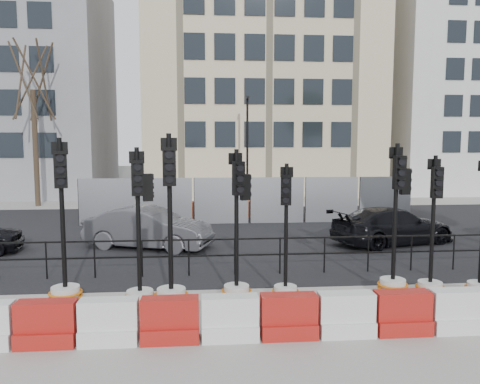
{
  "coord_description": "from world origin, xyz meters",
  "views": [
    {
      "loc": [
        -2.07,
        -10.78,
        3.5
      ],
      "look_at": [
        -0.91,
        3.0,
        2.02
      ],
      "focal_mm": 35.0,
      "sensor_mm": 36.0,
      "label": 1
    }
  ],
  "objects": [
    {
      "name": "traffic_signal_b",
      "position": [
        -3.35,
        -1.14,
        0.81
      ],
      "size": [
        0.67,
        0.67,
        3.4
      ],
      "rotation": [
        0.0,
        0.0,
        0.18
      ],
      "color": "silver",
      "rests_on": "ground"
    },
    {
      "name": "traffic_signal_c",
      "position": [
        -2.71,
        -1.18,
        0.76
      ],
      "size": [
        0.72,
        0.72,
        3.68
      ],
      "rotation": [
        0.0,
        0.0,
        0.07
      ],
      "color": "silver",
      "rests_on": "ground"
    },
    {
      "name": "barrier_row",
      "position": [
        0.0,
        -2.8,
        0.37
      ],
      "size": [
        14.65,
        0.5,
        0.8
      ],
      "color": "#B80E1E",
      "rests_on": "ground"
    },
    {
      "name": "building_cream",
      "position": [
        2.0,
        21.99,
        9.0
      ],
      "size": [
        15.0,
        10.06,
        18.0
      ],
      "color": "#C7B892",
      "rests_on": "ground"
    },
    {
      "name": "sidewalk_near",
      "position": [
        0.0,
        -3.0,
        0.01
      ],
      "size": [
        40.0,
        6.0,
        0.02
      ],
      "primitive_type": "cube",
      "color": "gray",
      "rests_on": "ground"
    },
    {
      "name": "lamp_post_far",
      "position": [
        0.5,
        14.98,
        3.22
      ],
      "size": [
        0.12,
        0.56,
        6.0
      ],
      "color": "black",
      "rests_on": "ground"
    },
    {
      "name": "car_c",
      "position": [
        4.47,
        4.54,
        0.64
      ],
      "size": [
        4.28,
        5.42,
        1.28
      ],
      "primitive_type": "imported",
      "rotation": [
        0.0,
        0.0,
        1.87
      ],
      "color": "black",
      "rests_on": "ground"
    },
    {
      "name": "traffic_signal_e",
      "position": [
        -0.25,
        -0.96,
        0.63
      ],
      "size": [
        0.6,
        0.6,
        3.05
      ],
      "rotation": [
        0.0,
        0.0,
        -0.24
      ],
      "color": "silver",
      "rests_on": "ground"
    },
    {
      "name": "road",
      "position": [
        0.0,
        7.0,
        0.01
      ],
      "size": [
        40.0,
        14.0,
        0.03
      ],
      "primitive_type": "cube",
      "color": "black",
      "rests_on": "ground"
    },
    {
      "name": "traffic_signal_f",
      "position": [
        2.26,
        -0.82,
        0.83
      ],
      "size": [
        0.68,
        0.68,
        3.47
      ],
      "rotation": [
        0.0,
        0.0,
        0.07
      ],
      "color": "silver",
      "rests_on": "ground"
    },
    {
      "name": "kerb_railing",
      "position": [
        0.0,
        1.2,
        0.69
      ],
      "size": [
        18.0,
        0.04,
        1.0
      ],
      "color": "black",
      "rests_on": "ground"
    },
    {
      "name": "sidewalk_far",
      "position": [
        0.0,
        16.0,
        0.01
      ],
      "size": [
        40.0,
        4.0,
        0.02
      ],
      "primitive_type": "cube",
      "color": "gray",
      "rests_on": "ground"
    },
    {
      "name": "car_b",
      "position": [
        -3.81,
        4.61,
        0.69
      ],
      "size": [
        4.07,
        5.08,
        1.37
      ],
      "primitive_type": "imported",
      "rotation": [
        0.0,
        0.0,
        1.23
      ],
      "color": "#47474C",
      "rests_on": "ground"
    },
    {
      "name": "building_grey",
      "position": [
        -14.0,
        21.99,
        7.0
      ],
      "size": [
        11.0,
        9.06,
        14.0
      ],
      "color": "gray",
      "rests_on": "ground"
    },
    {
      "name": "traffic_signal_g",
      "position": [
        3.04,
        -0.99,
        0.66
      ],
      "size": [
        0.63,
        0.63,
        3.21
      ],
      "rotation": [
        0.0,
        0.0,
        -0.05
      ],
      "color": "silver",
      "rests_on": "ground"
    },
    {
      "name": "heras_fencing",
      "position": [
        0.57,
        9.86,
        0.65
      ],
      "size": [
        14.33,
        1.72,
        2.0
      ],
      "color": "gray",
      "rests_on": "ground"
    },
    {
      "name": "building_white",
      "position": [
        17.0,
        21.99,
        8.0
      ],
      "size": [
        12.0,
        9.06,
        16.0
      ],
      "color": "silver",
      "rests_on": "ground"
    },
    {
      "name": "tree_bare_far",
      "position": [
        -11.0,
        15.5,
        6.65
      ],
      "size": [
        2.0,
        2.0,
        9.0
      ],
      "color": "#473828",
      "rests_on": "ground"
    },
    {
      "name": "ground",
      "position": [
        0.0,
        0.0,
        0.0
      ],
      "size": [
        120.0,
        120.0,
        0.0
      ],
      "primitive_type": "plane",
      "color": "#51514C",
      "rests_on": "ground"
    },
    {
      "name": "traffic_signal_a",
      "position": [
        -4.97,
        -0.83,
        0.74
      ],
      "size": [
        0.71,
        0.71,
        3.59
      ],
      "rotation": [
        0.0,
        0.0,
        0.29
      ],
      "color": "silver",
      "rests_on": "ground"
    },
    {
      "name": "traffic_signal_d",
      "position": [
        -1.3,
        -0.94,
        0.8
      ],
      "size": [
        0.66,
        0.66,
        3.35
      ],
      "rotation": [
        0.0,
        0.0,
        0.29
      ],
      "color": "silver",
      "rests_on": "ground"
    }
  ]
}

